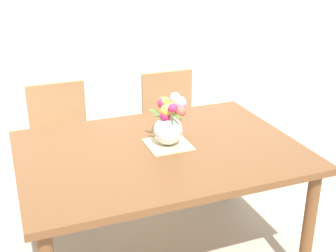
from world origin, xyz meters
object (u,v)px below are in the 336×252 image
chair_left (62,137)px  chair_right (172,121)px  dining_table (160,161)px  flower_vase (169,122)px

chair_left → chair_right: size_ratio=1.00×
dining_table → chair_right: 1.02m
dining_table → chair_right: chair_right is taller
dining_table → chair_right: (0.44, 0.91, -0.15)m
dining_table → flower_vase: (0.07, 0.03, 0.22)m
dining_table → chair_left: bearing=115.6°
flower_vase → dining_table: bearing=-155.1°
chair_right → flower_vase: bearing=67.3°
dining_table → chair_right: bearing=64.4°
dining_table → chair_left: 1.02m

